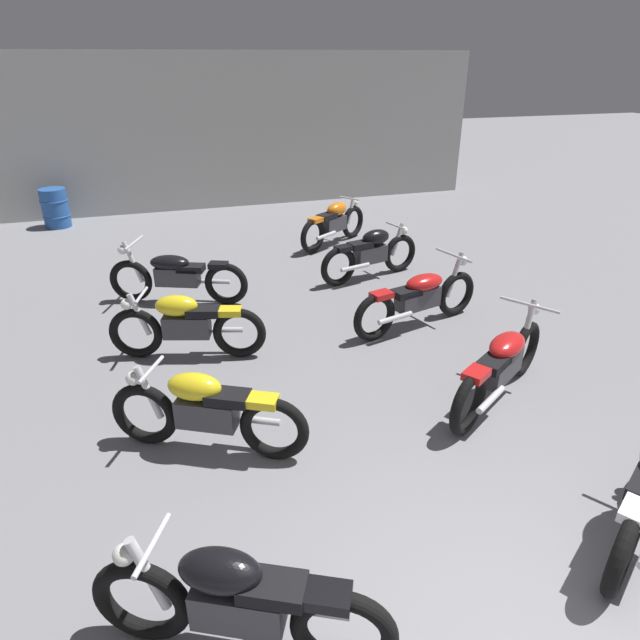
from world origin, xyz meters
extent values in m
cube|color=#B2B2AD|center=(0.00, 12.70, 1.80)|extent=(13.22, 0.24, 3.60)
torus|color=black|center=(-2.20, 1.22, 0.34)|extent=(0.65, 0.40, 0.67)
torus|color=black|center=(-1.04, 0.64, 0.34)|extent=(0.65, 0.40, 0.67)
cylinder|color=silver|center=(-2.13, 1.19, 0.59)|extent=(0.25, 0.17, 0.56)
cube|color=#38383D|center=(-1.62, 0.93, 0.44)|extent=(0.62, 0.47, 0.28)
ellipsoid|color=black|center=(-1.71, 0.98, 0.72)|extent=(0.59, 0.48, 0.26)
cube|color=black|center=(-1.42, 0.83, 0.64)|extent=(0.47, 0.39, 0.10)
cube|color=black|center=(-1.13, 0.68, 0.64)|extent=(0.34, 0.30, 0.08)
cylinder|color=silver|center=(-2.07, 1.16, 0.85)|extent=(0.25, 0.44, 0.04)
sphere|color=white|center=(-2.25, 1.25, 0.73)|extent=(0.14, 0.14, 0.14)
cylinder|color=silver|center=(-1.20, 0.87, 0.32)|extent=(0.52, 0.31, 0.07)
torus|color=black|center=(-2.13, 3.34, 0.34)|extent=(0.64, 0.41, 0.67)
torus|color=black|center=(-0.98, 2.73, 0.34)|extent=(0.64, 0.41, 0.67)
cylinder|color=silver|center=(-2.06, 3.30, 0.59)|extent=(0.25, 0.18, 0.56)
cube|color=#38383D|center=(-1.55, 3.04, 0.44)|extent=(0.62, 0.48, 0.28)
ellipsoid|color=yellow|center=(-1.64, 3.08, 0.72)|extent=(0.59, 0.49, 0.26)
cube|color=black|center=(-1.36, 2.93, 0.64)|extent=(0.47, 0.40, 0.10)
cube|color=yellow|center=(-1.07, 2.78, 0.64)|extent=(0.34, 0.31, 0.08)
cylinder|color=silver|center=(-2.00, 3.28, 0.85)|extent=(0.26, 0.44, 0.04)
sphere|color=white|center=(-2.18, 3.37, 0.73)|extent=(0.14, 0.14, 0.14)
cylinder|color=silver|center=(-1.14, 2.96, 0.32)|extent=(0.52, 0.32, 0.07)
torus|color=black|center=(-2.19, 5.18, 0.34)|extent=(0.67, 0.30, 0.67)
torus|color=black|center=(-0.94, 4.80, 0.34)|extent=(0.67, 0.30, 0.67)
cylinder|color=silver|center=(-2.11, 5.15, 0.59)|extent=(0.25, 0.14, 0.56)
cube|color=#38383D|center=(-1.57, 4.99, 0.44)|extent=(0.62, 0.40, 0.28)
ellipsoid|color=yellow|center=(-1.66, 5.01, 0.72)|extent=(0.58, 0.42, 0.26)
cube|color=black|center=(-1.36, 4.92, 0.64)|extent=(0.45, 0.35, 0.10)
cube|color=yellow|center=(-1.04, 4.82, 0.64)|extent=(0.33, 0.27, 0.08)
cylinder|color=silver|center=(-2.05, 5.14, 0.85)|extent=(0.17, 0.47, 0.04)
sphere|color=white|center=(-2.25, 5.19, 0.73)|extent=(0.14, 0.14, 0.14)
cylinder|color=silver|center=(-1.15, 4.99, 0.32)|extent=(0.55, 0.23, 0.07)
torus|color=black|center=(-2.24, 7.07, 0.34)|extent=(0.66, 0.36, 0.67)
torus|color=black|center=(-0.85, 6.50, 0.34)|extent=(0.66, 0.36, 0.67)
cylinder|color=silver|center=(-2.16, 7.04, 0.65)|extent=(0.28, 0.17, 0.66)
cube|color=#38383D|center=(-1.54, 6.78, 0.44)|extent=(0.70, 0.47, 0.28)
ellipsoid|color=black|center=(-1.64, 6.82, 0.66)|extent=(0.68, 0.52, 0.22)
cube|color=black|center=(-1.34, 6.70, 0.57)|extent=(0.46, 0.37, 0.10)
cube|color=black|center=(-0.94, 6.54, 0.64)|extent=(0.33, 0.29, 0.08)
cylinder|color=silver|center=(-2.11, 7.01, 0.96)|extent=(0.29, 0.64, 0.04)
sphere|color=white|center=(-2.29, 7.09, 0.84)|extent=(0.14, 0.14, 0.14)
cylinder|color=silver|center=(-1.03, 6.71, 0.32)|extent=(0.54, 0.27, 0.07)
torus|color=black|center=(1.04, 0.61, 0.34)|extent=(0.63, 0.45, 0.67)
cube|color=white|center=(1.12, 0.66, 0.64)|extent=(0.34, 0.32, 0.08)
torus|color=black|center=(2.23, 3.37, 0.34)|extent=(0.62, 0.46, 0.67)
torus|color=black|center=(0.97, 2.55, 0.34)|extent=(0.62, 0.46, 0.67)
cylinder|color=silver|center=(2.16, 3.32, 0.65)|extent=(0.27, 0.21, 0.66)
cube|color=#38383D|center=(1.60, 2.96, 0.44)|extent=(0.68, 0.56, 0.28)
ellipsoid|color=red|center=(1.68, 3.02, 0.66)|extent=(0.68, 0.59, 0.22)
cube|color=black|center=(1.41, 2.84, 0.57)|extent=(0.47, 0.42, 0.10)
cube|color=red|center=(1.05, 2.61, 0.64)|extent=(0.34, 0.32, 0.08)
cylinder|color=silver|center=(2.11, 3.29, 0.96)|extent=(0.40, 0.59, 0.04)
sphere|color=white|center=(2.28, 3.40, 0.84)|extent=(0.14, 0.14, 0.14)
cylinder|color=silver|center=(1.25, 2.58, 0.32)|extent=(0.50, 0.36, 0.07)
torus|color=black|center=(2.30, 5.10, 0.34)|extent=(0.68, 0.28, 0.67)
torus|color=black|center=(0.85, 4.72, 0.34)|extent=(0.68, 0.28, 0.67)
cylinder|color=silver|center=(2.22, 5.08, 0.65)|extent=(0.28, 0.14, 0.66)
cube|color=#38383D|center=(1.58, 4.91, 0.44)|extent=(0.70, 0.40, 0.28)
ellipsoid|color=red|center=(1.67, 4.94, 0.66)|extent=(0.66, 0.46, 0.22)
cube|color=black|center=(1.36, 4.85, 0.57)|extent=(0.45, 0.34, 0.10)
cube|color=red|center=(0.95, 4.74, 0.64)|extent=(0.32, 0.27, 0.08)
cylinder|color=silver|center=(2.16, 5.07, 0.96)|extent=(0.21, 0.67, 0.04)
sphere|color=white|center=(2.36, 5.12, 0.84)|extent=(0.14, 0.14, 0.14)
cylinder|color=silver|center=(1.13, 4.65, 0.32)|extent=(0.55, 0.21, 0.07)
torus|color=black|center=(2.29, 7.03, 0.34)|extent=(0.68, 0.27, 0.67)
torus|color=black|center=(1.03, 6.71, 0.34)|extent=(0.68, 0.27, 0.67)
cylinder|color=silver|center=(2.22, 7.01, 0.59)|extent=(0.25, 0.13, 0.56)
cube|color=#38383D|center=(1.66, 6.87, 0.44)|extent=(0.61, 0.37, 0.28)
ellipsoid|color=black|center=(1.76, 6.90, 0.72)|extent=(0.57, 0.40, 0.26)
cube|color=black|center=(1.45, 6.82, 0.64)|extent=(0.45, 0.33, 0.10)
cube|color=black|center=(1.13, 6.73, 0.64)|extent=(0.32, 0.26, 0.08)
cylinder|color=silver|center=(2.16, 7.00, 0.85)|extent=(0.15, 0.47, 0.04)
sphere|color=white|center=(2.35, 7.05, 0.73)|extent=(0.14, 0.14, 0.14)
cylinder|color=silver|center=(1.31, 6.65, 0.32)|extent=(0.55, 0.20, 0.07)
torus|color=black|center=(2.21, 9.18, 0.34)|extent=(0.62, 0.46, 0.67)
torus|color=black|center=(1.12, 8.47, 0.34)|extent=(0.62, 0.46, 0.67)
cylinder|color=silver|center=(2.14, 9.14, 0.59)|extent=(0.24, 0.19, 0.56)
cube|color=#38383D|center=(1.67, 8.83, 0.44)|extent=(0.61, 0.51, 0.28)
ellipsoid|color=orange|center=(1.75, 8.88, 0.72)|extent=(0.59, 0.52, 0.26)
cube|color=black|center=(1.48, 8.71, 0.64)|extent=(0.47, 0.42, 0.10)
cube|color=orange|center=(1.21, 8.53, 0.64)|extent=(0.34, 0.32, 0.08)
cylinder|color=silver|center=(2.09, 9.11, 0.85)|extent=(0.29, 0.42, 0.04)
sphere|color=white|center=(2.26, 9.22, 0.73)|extent=(0.14, 0.14, 0.14)
cylinder|color=silver|center=(1.40, 8.50, 0.32)|extent=(0.50, 0.36, 0.07)
cylinder|color=#23519E|center=(-3.81, 11.92, 0.42)|extent=(0.56, 0.56, 0.85)
torus|color=#23519E|center=(-3.81, 11.92, 0.59)|extent=(0.59, 0.59, 0.03)
torus|color=#23519E|center=(-3.81, 11.92, 0.26)|extent=(0.59, 0.59, 0.03)
camera|label=1|loc=(-1.83, -1.42, 3.49)|focal=31.11mm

